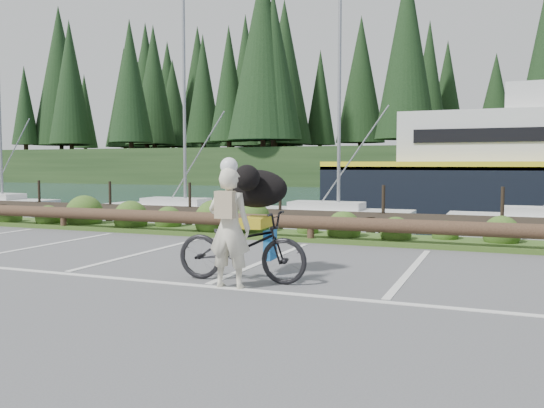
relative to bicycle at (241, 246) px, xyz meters
The scene contains 7 objects.
ground 0.66m from the bicycle, 161.25° to the right, with size 72.00×72.00×0.00m, color #515153.
harbor_backdrop 78.29m from the bicycle, 89.97° to the left, with size 170.00×160.00×30.00m.
vegetation_strip 5.21m from the bicycle, 94.01° to the left, with size 34.00×1.60×0.10m, color #3D5B21.
log_rail 4.52m from the bicycle, 94.63° to the left, with size 32.00×0.30×0.60m, color #443021, non-canonical shape.
bicycle is the anchor object (origin of this frame).
cyclist 0.57m from the bicycle, 86.32° to the right, with size 0.62×0.41×1.71m, color beige.
dog 1.06m from the bicycle, 93.68° to the left, with size 1.05×0.51×0.61m, color black.
Camera 1 is at (3.96, -7.64, 1.77)m, focal length 38.00 mm.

